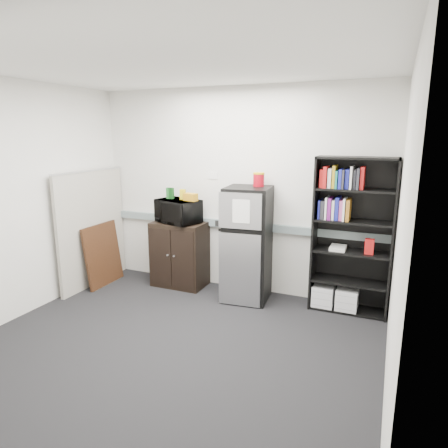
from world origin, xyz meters
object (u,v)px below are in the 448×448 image
(cabinet, at_px, (180,254))
(refrigerator, at_px, (247,244))
(microwave, at_px, (178,211))
(bookshelf, at_px, (350,233))
(cubicle_partition, at_px, (92,228))

(cabinet, distance_m, refrigerator, 1.07)
(microwave, bearing_deg, bookshelf, 19.31)
(cabinet, relative_size, microwave, 1.58)
(cubicle_partition, relative_size, refrigerator, 1.11)
(refrigerator, bearing_deg, microwave, 170.57)
(bookshelf, bearing_deg, cubicle_partition, -171.87)
(cabinet, height_order, refrigerator, refrigerator)
(microwave, height_order, refrigerator, refrigerator)
(bookshelf, relative_size, cabinet, 2.03)
(bookshelf, relative_size, cubicle_partition, 1.14)
(cabinet, bearing_deg, bookshelf, 1.66)
(refrigerator, bearing_deg, cubicle_partition, -177.00)
(cubicle_partition, relative_size, cabinet, 1.78)
(cabinet, height_order, microwave, microwave)
(cabinet, xyz_separation_m, microwave, (0.00, -0.02, 0.61))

